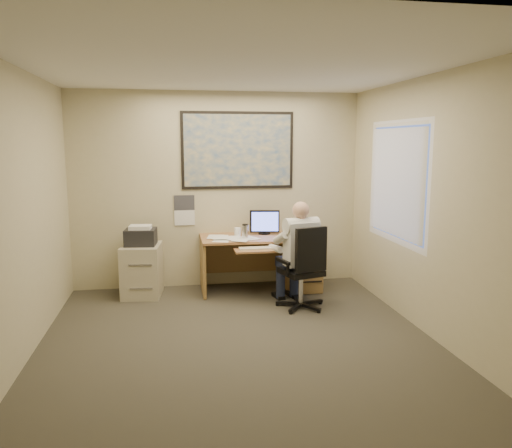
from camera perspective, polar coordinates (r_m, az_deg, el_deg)
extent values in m
cube|color=#38352B|center=(5.13, -1.84, -13.79)|extent=(4.00, 4.50, 0.00)
cube|color=white|center=(4.77, -2.02, 17.60)|extent=(4.00, 4.50, 0.00)
cube|color=#C4BB94|center=(6.99, -4.42, 3.87)|extent=(4.00, 0.00, 2.70)
cube|color=#C4BB94|center=(2.59, 4.80, -5.58)|extent=(4.00, 0.00, 2.70)
cube|color=#C4BB94|center=(4.92, -25.70, 0.64)|extent=(0.00, 4.50, 2.70)
cube|color=#C4BB94|center=(5.41, 19.59, 1.74)|extent=(0.00, 4.50, 2.70)
cube|color=#A57347|center=(6.78, 0.46, -1.53)|extent=(1.60, 0.75, 0.03)
cube|color=#9E7840|center=(6.98, 5.12, -4.40)|extent=(0.45, 0.70, 0.70)
cube|color=#9E7840|center=(6.77, -6.09, -4.85)|extent=(0.04, 0.70, 0.70)
cube|color=#9E7840|center=(7.17, -0.03, -3.26)|extent=(1.55, 0.03, 0.55)
cylinder|color=black|center=(6.93, 0.96, -1.08)|extent=(0.16, 0.16, 0.02)
cube|color=black|center=(6.88, 0.99, 0.30)|extent=(0.41, 0.10, 0.31)
cube|color=#5D75FE|center=(6.86, 1.03, 0.27)|extent=(0.36, 0.06, 0.26)
cube|color=#A57347|center=(6.33, 0.00, -3.00)|extent=(0.55, 0.30, 0.02)
cube|color=beige|center=(6.33, 0.00, -2.79)|extent=(0.43, 0.14, 0.02)
cube|color=black|center=(7.00, 4.71, -0.87)|extent=(0.22, 0.21, 0.05)
cylinder|color=silver|center=(6.57, -1.25, -0.92)|extent=(0.08, 0.08, 0.19)
cylinder|color=white|center=(6.80, -2.13, -0.90)|extent=(0.09, 0.09, 0.11)
cube|color=white|center=(6.71, -3.33, -1.44)|extent=(0.60, 0.56, 0.02)
cube|color=#1E4C93|center=(6.97, -2.09, 8.40)|extent=(1.56, 0.03, 1.06)
cube|color=white|center=(6.98, -8.18, 1.56)|extent=(0.28, 0.01, 0.42)
cube|color=#B7AF93|center=(6.79, -12.89, -5.16)|extent=(0.55, 0.63, 0.68)
cube|color=black|center=(6.70, -13.03, -1.45)|extent=(0.42, 0.38, 0.21)
cube|color=white|center=(6.65, -13.08, -0.36)|extent=(0.29, 0.24, 0.05)
cylinder|color=silver|center=(6.20, 5.14, -7.32)|extent=(0.06, 0.06, 0.38)
cube|color=black|center=(6.14, 5.17, -5.43)|extent=(0.55, 0.55, 0.07)
cube|color=black|center=(5.85, 5.18, -2.98)|extent=(0.40, 0.17, 0.53)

